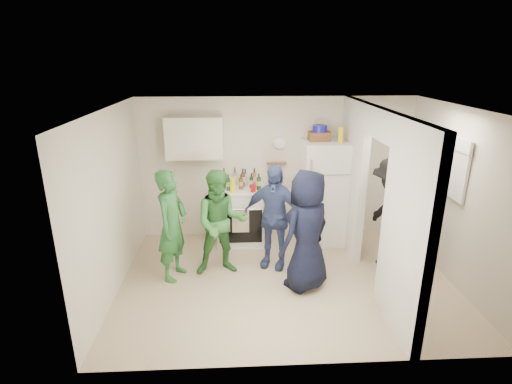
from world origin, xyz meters
TOP-DOWN VIEW (x-y plane):
  - floor at (0.00, 0.00)m, footprint 4.80×4.80m
  - wall_back at (0.00, 1.70)m, footprint 4.80×0.00m
  - wall_front at (0.00, -1.70)m, footprint 4.80×0.00m
  - wall_left at (-2.40, 0.00)m, footprint 0.00×3.40m
  - wall_right at (2.40, 0.00)m, footprint 0.00×3.40m
  - ceiling at (0.00, 0.00)m, footprint 4.80×4.80m
  - partition_pier_back at (1.20, 1.10)m, footprint 0.12×1.20m
  - partition_pier_front at (1.20, -1.10)m, footprint 0.12×1.20m
  - partition_header at (1.20, 0.00)m, footprint 0.12×1.00m
  - stove at (-0.65, 1.37)m, footprint 0.83×0.69m
  - upper_cabinet at (-1.40, 1.52)m, footprint 0.95×0.34m
  - fridge at (0.78, 1.34)m, footprint 0.74×0.72m
  - wicker_basket at (0.68, 1.39)m, footprint 0.35×0.25m
  - blue_bowl at (0.68, 1.39)m, footprint 0.24×0.24m
  - yellow_cup_stack_top at (1.00, 1.24)m, footprint 0.09×0.09m
  - wall_clock at (0.05, 1.68)m, footprint 0.22×0.02m
  - spice_shelf at (0.00, 1.65)m, footprint 0.35×0.08m
  - nook_window at (2.38, 0.20)m, footprint 0.03×0.70m
  - nook_window_frame at (2.36, 0.20)m, footprint 0.04×0.76m
  - nook_valance at (2.34, 0.20)m, footprint 0.04×0.82m
  - yellow_cup_stack_stove at (-0.77, 1.15)m, footprint 0.09×0.09m
  - red_cup at (-0.43, 1.17)m, footprint 0.09×0.09m
  - person_green_left at (-1.65, 0.21)m, footprint 0.57×0.70m
  - person_green_center at (-0.95, 0.30)m, footprint 0.84×0.69m
  - person_denim at (-0.16, 0.47)m, footprint 1.04×0.73m
  - person_navy at (0.24, -0.16)m, footprint 1.00×0.95m
  - person_nook at (1.58, 0.30)m, footprint 0.68×1.15m
  - bottle_a at (-0.92, 1.50)m, footprint 0.06×0.06m
  - bottle_b at (-0.85, 1.28)m, footprint 0.06×0.06m
  - bottle_c at (-0.73, 1.54)m, footprint 0.07×0.07m
  - bottle_d at (-0.63, 1.32)m, footprint 0.07×0.07m
  - bottle_e at (-0.55, 1.53)m, footprint 0.07×0.07m
  - bottle_f at (-0.45, 1.38)m, footprint 0.07×0.07m
  - bottle_g at (-0.40, 1.50)m, footprint 0.07×0.07m
  - bottle_h at (-0.94, 1.26)m, footprint 0.06×0.06m
  - bottle_i at (-0.60, 1.48)m, footprint 0.08×0.08m
  - bottle_j at (-0.33, 1.29)m, footprint 0.08×0.08m

SIDE VIEW (x-z plane):
  - floor at x=0.00m, z-range 0.00..0.00m
  - stove at x=-0.65m, z-range 0.00..0.99m
  - person_green_center at x=-0.95m, z-range 0.00..1.61m
  - person_denim at x=-0.16m, z-range 0.00..1.64m
  - person_green_left at x=-1.65m, z-range 0.00..1.66m
  - person_navy at x=0.24m, z-range 0.00..1.72m
  - person_nook at x=1.58m, z-range 0.00..1.76m
  - fridge at x=0.78m, z-range 0.00..1.80m
  - red_cup at x=-0.43m, z-range 0.99..1.11m
  - yellow_cup_stack_stove at x=-0.77m, z-range 0.99..1.24m
  - bottle_d at x=-0.63m, z-range 0.99..1.24m
  - bottle_f at x=-0.45m, z-range 0.99..1.25m
  - bottle_h at x=-0.94m, z-range 0.99..1.26m
  - bottle_b at x=-0.85m, z-range 0.99..1.27m
  - bottle_j at x=-0.33m, z-range 0.99..1.27m
  - bottle_e at x=-0.55m, z-range 0.99..1.29m
  - bottle_i at x=-0.60m, z-range 0.99..1.31m
  - bottle_c at x=-0.73m, z-range 0.99..1.31m
  - bottle_g at x=-0.40m, z-range 0.99..1.31m
  - bottle_a at x=-0.92m, z-range 0.99..1.32m
  - wall_back at x=0.00m, z-range -1.15..3.65m
  - wall_front at x=0.00m, z-range -1.15..3.65m
  - wall_left at x=-2.40m, z-range -0.45..2.95m
  - wall_right at x=2.40m, z-range -0.45..2.95m
  - partition_pier_back at x=1.20m, z-range 0.00..2.50m
  - partition_pier_front at x=1.20m, z-range 0.00..2.50m
  - spice_shelf at x=0.00m, z-range 1.34..1.36m
  - nook_window at x=2.38m, z-range 1.25..2.05m
  - nook_window_frame at x=2.36m, z-range 1.22..2.08m
  - wall_clock at x=0.05m, z-range 1.59..1.81m
  - upper_cabinet at x=-1.40m, z-range 1.50..2.20m
  - wicker_basket at x=0.68m, z-range 1.80..1.95m
  - yellow_cup_stack_top at x=1.00m, z-range 1.80..2.05m
  - nook_valance at x=2.34m, z-range 1.91..2.09m
  - blue_bowl at x=0.68m, z-range 1.95..2.06m
  - partition_header at x=1.20m, z-range 2.10..2.50m
  - ceiling at x=0.00m, z-range 2.50..2.50m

